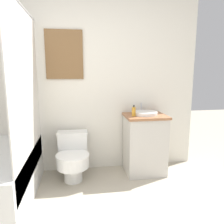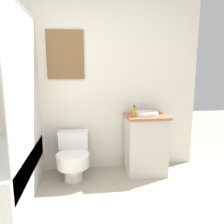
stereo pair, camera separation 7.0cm
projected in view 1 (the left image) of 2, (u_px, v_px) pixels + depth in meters
wall_back at (80, 79)px, 2.91m from camera, size 3.22×0.07×2.50m
shower_area at (5, 173)px, 2.27m from camera, size 0.59×1.36×1.98m
toilet at (73, 156)px, 2.76m from camera, size 0.41×0.55×0.59m
vanity at (145, 144)px, 2.93m from camera, size 0.54×0.46×0.80m
sink at (145, 113)px, 2.88m from camera, size 0.32×0.36×0.13m
soap_bottle at (134, 111)px, 2.78m from camera, size 0.05×0.05×0.14m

